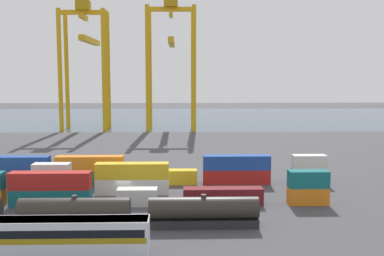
{
  "coord_description": "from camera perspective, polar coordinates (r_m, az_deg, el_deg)",
  "views": [
    {
      "loc": [
        9.2,
        -75.05,
        19.83
      ],
      "look_at": [
        11.57,
        13.89,
        9.64
      ],
      "focal_mm": 44.24,
      "sensor_mm": 36.0,
      "label": 1
    }
  ],
  "objects": [
    {
      "name": "ground_plane",
      "position": [
        117.11,
        -6.02,
        -3.25
      ],
      "size": [
        420.0,
        420.0,
        0.0
      ],
      "primitive_type": "plane",
      "color": "#424247"
    },
    {
      "name": "harbour_water",
      "position": [
        216.54,
        -3.95,
        1.26
      ],
      "size": [
        400.0,
        110.0,
        0.01
      ],
      "primitive_type": "cube",
      "color": "#384C60",
      "rests_on": "ground_plane"
    },
    {
      "name": "freight_tank_row",
      "position": [
        63.8,
        -13.94,
        -9.87
      ],
      "size": [
        47.57,
        2.84,
        4.3
      ],
      "color": "#232326",
      "rests_on": "ground_plane"
    },
    {
      "name": "shipping_container_3",
      "position": [
        75.15,
        -16.65,
        -8.02
      ],
      "size": [
        12.1,
        2.44,
        2.6
      ],
      "primitive_type": "cube",
      "color": "#146066",
      "rests_on": "ground_plane"
    },
    {
      "name": "shipping_container_4",
      "position": [
        74.55,
        -16.72,
        -6.08
      ],
      "size": [
        12.1,
        2.44,
        2.6
      ],
      "primitive_type": "cube",
      "color": "#AD211C",
      "rests_on": "shipping_container_3"
    },
    {
      "name": "shipping_container_5",
      "position": [
        72.87,
        -6.61,
        -8.24
      ],
      "size": [
        6.04,
        2.44,
        2.6
      ],
      "primitive_type": "cube",
      "color": "silver",
      "rests_on": "ground_plane"
    },
    {
      "name": "shipping_container_6",
      "position": [
        72.89,
        3.76,
        -8.21
      ],
      "size": [
        12.1,
        2.44,
        2.6
      ],
      "primitive_type": "cube",
      "color": "maroon",
      "rests_on": "ground_plane"
    },
    {
      "name": "shipping_container_7",
      "position": [
        75.19,
        13.79,
        -7.92
      ],
      "size": [
        6.04,
        2.44,
        2.6
      ],
      "primitive_type": "cube",
      "color": "orange",
      "rests_on": "ground_plane"
    },
    {
      "name": "shipping_container_8",
      "position": [
        74.59,
        13.85,
        -5.99
      ],
      "size": [
        6.04,
        2.44,
        2.6
      ],
      "primitive_type": "cube",
      "color": "#146066",
      "rests_on": "shipping_container_7"
    },
    {
      "name": "shipping_container_11",
      "position": [
        82.04,
        -16.5,
        -6.79
      ],
      "size": [
        6.04,
        2.44,
        2.6
      ],
      "primitive_type": "cube",
      "color": "#1C4299",
      "rests_on": "ground_plane"
    },
    {
      "name": "shipping_container_12",
      "position": [
        81.5,
        -16.56,
        -5.01
      ],
      "size": [
        6.04,
        2.44,
        2.6
      ],
      "primitive_type": "cube",
      "color": "silver",
      "rests_on": "shipping_container_11"
    },
    {
      "name": "shipping_container_13",
      "position": [
        79.68,
        -7.21,
        -6.97
      ],
      "size": [
        12.1,
        2.44,
        2.6
      ],
      "primitive_type": "cube",
      "color": "silver",
      "rests_on": "ground_plane"
    },
    {
      "name": "shipping_container_14",
      "position": [
        79.11,
        -7.23,
        -5.14
      ],
      "size": [
        12.1,
        2.44,
        2.6
      ],
      "primitive_type": "cube",
      "color": "gold",
      "rests_on": "shipping_container_13"
    },
    {
      "name": "shipping_container_16",
      "position": [
        90.9,
        -20.45,
        -5.65
      ],
      "size": [
        12.1,
        2.44,
        2.6
      ],
      "primitive_type": "cube",
      "color": "slate",
      "rests_on": "ground_plane"
    },
    {
      "name": "shipping_container_17",
      "position": [
        90.4,
        -20.52,
        -4.03
      ],
      "size": [
        12.1,
        2.44,
        2.6
      ],
      "primitive_type": "cube",
      "color": "#1C4299",
      "rests_on": "shipping_container_16"
    },
    {
      "name": "shipping_container_18",
      "position": [
        87.52,
        -12.18,
        -5.84
      ],
      "size": [
        12.1,
        2.44,
        2.6
      ],
      "primitive_type": "cube",
      "color": "#197538",
      "rests_on": "ground_plane"
    },
    {
      "name": "shipping_container_19",
      "position": [
        87.01,
        -12.22,
        -4.17
      ],
      "size": [
        12.1,
        2.44,
        2.6
      ],
      "primitive_type": "cube",
      "color": "orange",
      "rests_on": "shipping_container_18"
    },
    {
      "name": "shipping_container_20",
      "position": [
        86.07,
        -3.44,
        -5.91
      ],
      "size": [
        12.1,
        2.44,
        2.6
      ],
      "primitive_type": "cube",
      "color": "gold",
      "rests_on": "ground_plane"
    },
    {
      "name": "shipping_container_21",
      "position": [
        86.64,
        5.39,
        -5.85
      ],
      "size": [
        12.1,
        2.44,
        2.6
      ],
      "primitive_type": "cube",
      "color": "#AD211C",
      "rests_on": "ground_plane"
    },
    {
      "name": "shipping_container_22",
      "position": [
        86.12,
        5.4,
        -4.16
      ],
      "size": [
        12.1,
        2.44,
        2.6
      ],
      "primitive_type": "cube",
      "color": "#1C4299",
      "rests_on": "shipping_container_21"
    },
    {
      "name": "shipping_container_23",
      "position": [
        89.19,
        13.9,
        -5.65
      ],
      "size": [
        6.04,
        2.44,
        2.6
      ],
      "primitive_type": "cube",
      "color": "#146066",
      "rests_on": "ground_plane"
    },
    {
      "name": "shipping_container_24",
      "position": [
        88.68,
        13.95,
        -4.01
      ],
      "size": [
        6.04,
        2.44,
        2.6
      ],
      "primitive_type": "cube",
      "color": "silver",
      "rests_on": "shipping_container_23"
    },
    {
      "name": "gantry_crane_west",
      "position": [
        174.05,
        -12.7,
        8.8
      ],
      "size": [
        16.54,
        33.04,
        45.08
      ],
      "color": "gold",
      "rests_on": "ground_plane"
    },
    {
      "name": "gantry_crane_central",
      "position": [
        170.92,
        -2.53,
        9.15
      ],
      "size": [
        17.43,
        34.42,
        46.26
      ],
      "color": "gold",
      "rests_on": "ground_plane"
    }
  ]
}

